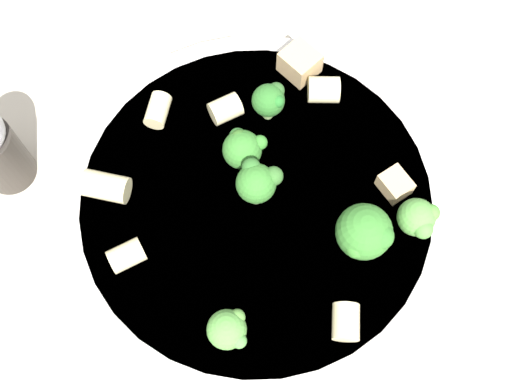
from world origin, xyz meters
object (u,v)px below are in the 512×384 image
(broccoli_floret_2, at_px, (228,329))
(rigatoni_0, at_px, (106,186))
(rigatoni_1, at_px, (158,110))
(rigatoni_5, at_px, (346,322))
(rigatoni_3, at_px, (324,90))
(rigatoni_2, at_px, (232,107))
(chicken_chunk_1, at_px, (395,184))
(broccoli_floret_5, at_px, (418,219))
(rigatoni_4, at_px, (127,256))
(pasta_bowl, at_px, (256,205))
(broccoli_floret_3, at_px, (365,233))
(broccoli_floret_1, at_px, (270,100))
(broccoli_floret_0, at_px, (263,182))
(chicken_chunk_0, at_px, (300,63))
(broccoli_floret_4, at_px, (245,147))

(broccoli_floret_2, height_order, rigatoni_0, broccoli_floret_2)
(rigatoni_1, height_order, rigatoni_5, rigatoni_5)
(rigatoni_3, bearing_deg, rigatoni_2, -6.79)
(broccoli_floret_2, bearing_deg, rigatoni_3, -129.45)
(chicken_chunk_1, bearing_deg, rigatoni_3, -76.35)
(broccoli_floret_5, height_order, rigatoni_2, broccoli_floret_5)
(rigatoni_0, xyz_separation_m, rigatoni_4, (-0.00, 0.05, -0.00))
(pasta_bowl, height_order, broccoli_floret_2, broccoli_floret_2)
(rigatoni_3, bearing_deg, broccoli_floret_2, 50.55)
(broccoli_floret_3, distance_m, rigatoni_5, 0.05)
(pasta_bowl, distance_m, rigatoni_1, 0.09)
(broccoli_floret_3, xyz_separation_m, rigatoni_5, (0.03, 0.04, -0.02))
(broccoli_floret_5, bearing_deg, chicken_chunk_1, -89.62)
(broccoli_floret_1, relative_size, chicken_chunk_1, 1.57)
(rigatoni_0, relative_size, rigatoni_4, 1.39)
(broccoli_floret_0, bearing_deg, rigatoni_1, -58.81)
(rigatoni_2, distance_m, rigatoni_5, 0.16)
(rigatoni_1, xyz_separation_m, rigatoni_5, (-0.07, 0.17, 0.00))
(chicken_chunk_1, bearing_deg, rigatoni_1, -37.70)
(rigatoni_5, height_order, chicken_chunk_0, chicken_chunk_0)
(broccoli_floret_4, height_order, rigatoni_3, broccoli_floret_4)
(rigatoni_5, bearing_deg, broccoli_floret_3, -122.49)
(rigatoni_2, xyz_separation_m, rigatoni_4, (0.09, 0.08, -0.00))
(broccoli_floret_2, height_order, rigatoni_5, broccoli_floret_2)
(chicken_chunk_0, xyz_separation_m, chicken_chunk_1, (-0.03, 0.10, -0.00))
(broccoli_floret_0, height_order, rigatoni_3, broccoli_floret_0)
(broccoli_floret_5, height_order, rigatoni_3, broccoli_floret_5)
(rigatoni_5, bearing_deg, rigatoni_0, -48.66)
(rigatoni_1, bearing_deg, rigatoni_5, 111.25)
(pasta_bowl, bearing_deg, broccoli_floret_5, 149.68)
(pasta_bowl, distance_m, rigatoni_3, 0.09)
(pasta_bowl, height_order, broccoli_floret_1, broccoli_floret_1)
(rigatoni_0, relative_size, rigatoni_5, 1.40)
(broccoli_floret_0, distance_m, rigatoni_2, 0.07)
(broccoli_floret_1, bearing_deg, rigatoni_4, 30.77)
(broccoli_floret_2, xyz_separation_m, rigatoni_2, (-0.05, -0.14, -0.01))
(pasta_bowl, height_order, rigatoni_2, rigatoni_2)
(chicken_chunk_1, bearing_deg, rigatoni_2, -46.46)
(broccoli_floret_4, distance_m, rigatoni_2, 0.04)
(rigatoni_4, distance_m, rigatoni_5, 0.14)
(rigatoni_1, bearing_deg, rigatoni_0, 43.67)
(broccoli_floret_0, xyz_separation_m, chicken_chunk_0, (-0.06, -0.08, -0.01))
(broccoli_floret_0, relative_size, rigatoni_2, 1.80)
(rigatoni_1, bearing_deg, broccoli_floret_2, 90.00)
(broccoli_floret_5, distance_m, rigatoni_3, 0.11)
(broccoli_floret_3, xyz_separation_m, rigatoni_2, (0.05, -0.12, -0.02))
(broccoli_floret_0, xyz_separation_m, rigatoni_2, (-0.00, -0.06, -0.02))
(rigatoni_2, bearing_deg, broccoli_floret_0, 89.63)
(rigatoni_4, height_order, chicken_chunk_1, rigatoni_4)
(broccoli_floret_5, distance_m, rigatoni_5, 0.08)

